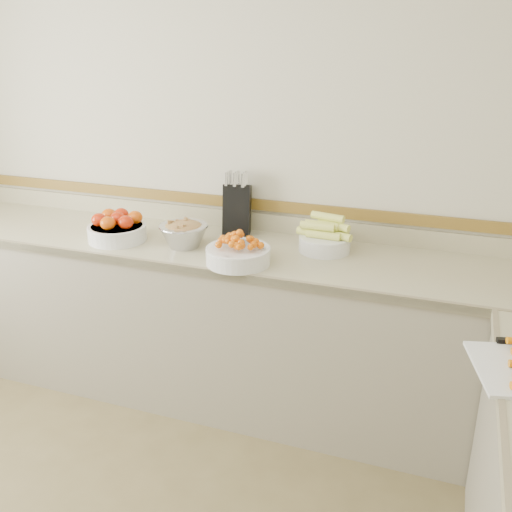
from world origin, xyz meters
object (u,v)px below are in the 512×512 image
(tomato_bowl, at_px, (117,228))
(knife_block, at_px, (237,208))
(corn_bowl, at_px, (325,239))
(rhubarb_bowl, at_px, (184,233))
(cherry_tomato_bowl, at_px, (238,253))

(tomato_bowl, bearing_deg, knife_block, 30.20)
(corn_bowl, relative_size, rhubarb_bowl, 1.14)
(rhubarb_bowl, bearing_deg, cherry_tomato_bowl, -20.25)
(knife_block, distance_m, rhubarb_bowl, 0.35)
(corn_bowl, bearing_deg, rhubarb_bowl, -165.37)
(cherry_tomato_bowl, xyz_separation_m, corn_bowl, (0.35, 0.31, 0.01))
(tomato_bowl, xyz_separation_m, rhubarb_bowl, (0.38, 0.03, 0.01))
(tomato_bowl, relative_size, cherry_tomato_bowl, 1.00)
(tomato_bowl, xyz_separation_m, corn_bowl, (1.08, 0.21, -0.00))
(corn_bowl, height_order, rhubarb_bowl, corn_bowl)
(knife_block, distance_m, cherry_tomato_bowl, 0.47)
(knife_block, height_order, rhubarb_bowl, knife_block)
(cherry_tomato_bowl, distance_m, rhubarb_bowl, 0.37)
(tomato_bowl, height_order, rhubarb_bowl, tomato_bowl)
(cherry_tomato_bowl, bearing_deg, tomato_bowl, 172.09)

